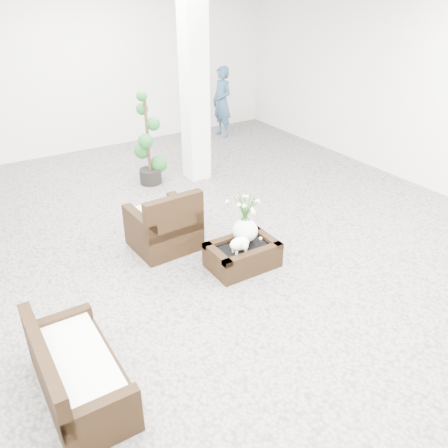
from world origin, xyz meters
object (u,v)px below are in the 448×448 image
loveseat (78,365)px  topiary (148,139)px  armchair (163,218)px  coffee_table (243,256)px

loveseat → topiary: (2.60, 4.26, 0.48)m
armchair → loveseat: armchair is taller
armchair → topiary: size_ratio=0.54×
coffee_table → topiary: (0.13, 3.25, 0.69)m
coffee_table → armchair: armchair is taller
armchair → topiary: (0.79, 2.22, 0.39)m
armchair → topiary: topiary is taller
coffee_table → loveseat: size_ratio=0.66×
loveseat → topiary: topiary is taller
loveseat → topiary: size_ratio=0.80×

